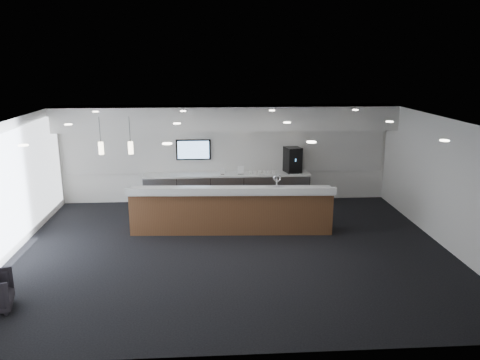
{
  "coord_description": "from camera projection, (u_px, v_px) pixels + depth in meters",
  "views": [
    {
      "loc": [
        -0.5,
        -10.14,
        4.31
      ],
      "look_at": [
        0.25,
        1.3,
        1.35
      ],
      "focal_mm": 35.0,
      "sensor_mm": 36.0,
      "label": 1
    }
  ],
  "objects": [
    {
      "name": "coffee_machine",
      "position": [
        293.0,
        160.0,
        14.29
      ],
      "size": [
        0.55,
        0.62,
        0.77
      ],
      "rotation": [
        0.0,
        0.0,
        0.25
      ],
      "color": "black",
      "rests_on": "back_credenza"
    },
    {
      "name": "wall_tv",
      "position": [
        193.0,
        150.0,
        14.2
      ],
      "size": [
        1.05,
        0.08,
        0.62
      ],
      "color": "black",
      "rests_on": "back_wall"
    },
    {
      "name": "cup_4",
      "position": [
        255.0,
        172.0,
        14.14
      ],
      "size": [
        0.14,
        0.14,
        0.09
      ],
      "primitive_type": "imported",
      "rotation": [
        0.0,
        0.0,
        2.58
      ],
      "color": "white",
      "rests_on": "back_credenza"
    },
    {
      "name": "cup_3",
      "position": [
        260.0,
        172.0,
        14.15
      ],
      "size": [
        0.13,
        0.13,
        0.09
      ],
      "primitive_type": "imported",
      "rotation": [
        0.0,
        0.0,
        1.94
      ],
      "color": "white",
      "rests_on": "back_credenza"
    },
    {
      "name": "cup_0",
      "position": [
        274.0,
        172.0,
        14.17
      ],
      "size": [
        0.1,
        0.1,
        0.09
      ],
      "primitive_type": "imported",
      "color": "white",
      "rests_on": "back_credenza"
    },
    {
      "name": "ceiling_can_lights",
      "position": [
        232.0,
        123.0,
        10.16
      ],
      "size": [
        7.0,
        5.0,
        0.02
      ],
      "primitive_type": null,
      "color": "white",
      "rests_on": "ceiling"
    },
    {
      "name": "cup_2",
      "position": [
        264.0,
        172.0,
        14.16
      ],
      "size": [
        0.12,
        0.12,
        0.09
      ],
      "primitive_type": "imported",
      "rotation": [
        0.0,
        0.0,
        1.29
      ],
      "color": "white",
      "rests_on": "back_credenza"
    },
    {
      "name": "cup_5",
      "position": [
        251.0,
        172.0,
        14.13
      ],
      "size": [
        0.11,
        0.11,
        0.09
      ],
      "primitive_type": "imported",
      "rotation": [
        0.0,
        0.0,
        3.23
      ],
      "color": "white",
      "rests_on": "back_credenza"
    },
    {
      "name": "right_wall",
      "position": [
        448.0,
        184.0,
        10.85
      ],
      "size": [
        0.02,
        8.0,
        3.0
      ],
      "primitive_type": "cube",
      "color": "white",
      "rests_on": "ground"
    },
    {
      "name": "window_blinds_wall",
      "position": [
        6.0,
        192.0,
        10.21
      ],
      "size": [
        0.04,
        7.36,
        2.55
      ],
      "primitive_type": "cube",
      "color": "#D0E0FA",
      "rests_on": "left_wall"
    },
    {
      "name": "info_sign_left",
      "position": [
        222.0,
        171.0,
        14.06
      ],
      "size": [
        0.15,
        0.06,
        0.2
      ],
      "primitive_type": "cube",
      "rotation": [
        0.0,
        0.0,
        0.28
      ],
      "color": "white",
      "rests_on": "back_credenza"
    },
    {
      "name": "back_credenza",
      "position": [
        227.0,
        189.0,
        14.3
      ],
      "size": [
        5.06,
        0.66,
        0.95
      ],
      "color": "#979A9F",
      "rests_on": "ground"
    },
    {
      "name": "left_wall",
      "position": [
        4.0,
        192.0,
        10.21
      ],
      "size": [
        0.02,
        8.0,
        3.0
      ],
      "primitive_type": "cube",
      "color": "white",
      "rests_on": "ground"
    },
    {
      "name": "cup_1",
      "position": [
        269.0,
        172.0,
        14.16
      ],
      "size": [
        0.14,
        0.14,
        0.09
      ],
      "primitive_type": "imported",
      "rotation": [
        0.0,
        0.0,
        0.65
      ],
      "color": "white",
      "rests_on": "back_credenza"
    },
    {
      "name": "ground",
      "position": [
        233.0,
        250.0,
        10.9
      ],
      "size": [
        10.0,
        10.0,
        0.0
      ],
      "primitive_type": "plane",
      "color": "black",
      "rests_on": "ground"
    },
    {
      "name": "pendant_left",
      "position": [
        129.0,
        150.0,
        10.96
      ],
      "size": [
        0.12,
        0.12,
        0.3
      ],
      "primitive_type": "cylinder",
      "color": "beige",
      "rests_on": "ceiling"
    },
    {
      "name": "service_counter",
      "position": [
        231.0,
        210.0,
        11.98
      ],
      "size": [
        5.21,
        1.13,
        1.49
      ],
      "rotation": [
        0.0,
        0.0,
        -0.05
      ],
      "color": "brown",
      "rests_on": "ground"
    },
    {
      "name": "ceiling",
      "position": [
        232.0,
        122.0,
        10.15
      ],
      "size": [
        10.0,
        8.0,
        0.02
      ],
      "primitive_type": "cube",
      "color": "black",
      "rests_on": "back_wall"
    },
    {
      "name": "back_wall",
      "position": [
        226.0,
        154.0,
        14.39
      ],
      "size": [
        10.0,
        0.02,
        3.0
      ],
      "primitive_type": "cube",
      "color": "white",
      "rests_on": "ground"
    },
    {
      "name": "pendant_right",
      "position": [
        99.0,
        150.0,
        10.92
      ],
      "size": [
        0.12,
        0.12,
        0.3
      ],
      "primitive_type": "cylinder",
      "color": "beige",
      "rests_on": "ceiling"
    },
    {
      "name": "soffit_bulkhead",
      "position": [
        226.0,
        118.0,
        13.67
      ],
      "size": [
        10.0,
        0.9,
        0.7
      ],
      "primitive_type": "cube",
      "color": "silver",
      "rests_on": "back_wall"
    },
    {
      "name": "info_sign_right",
      "position": [
        241.0,
        170.0,
        14.08
      ],
      "size": [
        0.19,
        0.03,
        0.26
      ],
      "primitive_type": "cube",
      "rotation": [
        0.0,
        0.0,
        -0.03
      ],
      "color": "white",
      "rests_on": "back_credenza"
    },
    {
      "name": "alcove_panel",
      "position": [
        226.0,
        150.0,
        14.34
      ],
      "size": [
        9.8,
        0.06,
        1.4
      ],
      "primitive_type": "cube",
      "color": "silver",
      "rests_on": "back_wall"
    }
  ]
}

